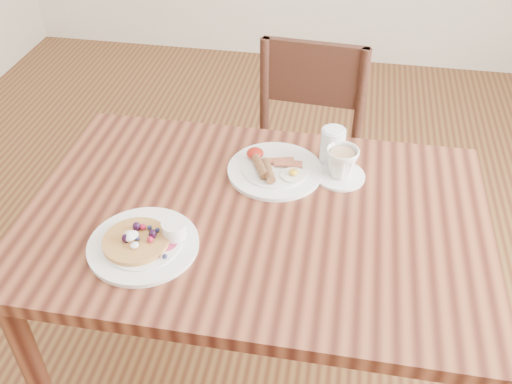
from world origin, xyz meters
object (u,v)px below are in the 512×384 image
chair_far (303,155)px  water_glass (332,146)px  pancake_plate (145,242)px  teacup_saucer (341,164)px  breakfast_plate (274,169)px  dining_table (256,240)px

chair_far → water_glass: size_ratio=7.99×
pancake_plate → teacup_saucer: (0.45, 0.36, 0.03)m
chair_far → pancake_plate: chair_far is taller
breakfast_plate → water_glass: bearing=26.2°
breakfast_plate → water_glass: water_glass is taller
pancake_plate → water_glass: size_ratio=2.45×
pancake_plate → breakfast_plate: size_ratio=1.00×
breakfast_plate → water_glass: 0.18m
dining_table → teacup_saucer: size_ratio=8.57×
chair_far → pancake_plate: 0.91m
chair_far → water_glass: (0.11, -0.39, 0.31)m
water_glass → dining_table: bearing=-123.9°
breakfast_plate → water_glass: size_ratio=2.45×
dining_table → teacup_saucer: 0.32m
dining_table → breakfast_plate: bearing=84.4°
dining_table → chair_far: chair_far is taller
pancake_plate → teacup_saucer: 0.58m
dining_table → chair_far: 0.67m
breakfast_plate → teacup_saucer: 0.19m
pancake_plate → breakfast_plate: (0.26, 0.35, -0.00)m
dining_table → pancake_plate: size_ratio=4.44×
breakfast_plate → chair_far: bearing=84.5°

